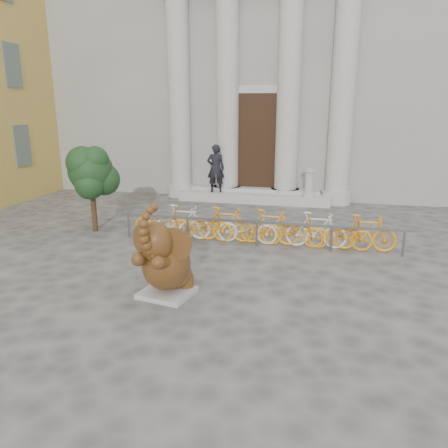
% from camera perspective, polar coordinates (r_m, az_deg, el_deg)
% --- Properties ---
extents(ground, '(80.00, 80.00, 0.00)m').
position_cam_1_polar(ground, '(8.98, -5.89, -9.79)').
color(ground, '#474442').
rests_on(ground, ground).
extents(classical_building, '(22.00, 10.70, 12.00)m').
position_cam_1_polar(classical_building, '(22.86, 6.62, 20.84)').
color(classical_building, gray).
rests_on(classical_building, ground).
extents(entrance_steps, '(6.00, 1.20, 0.36)m').
position_cam_1_polar(entrance_steps, '(17.65, 3.95, 3.56)').
color(entrance_steps, '#A8A59E').
rests_on(entrance_steps, ground).
extents(elephant_statue, '(1.32, 1.56, 2.00)m').
position_cam_1_polar(elephant_statue, '(8.91, -7.70, -4.98)').
color(elephant_statue, '#A8A59E').
rests_on(elephant_statue, ground).
extents(bike_rack, '(8.00, 0.53, 1.00)m').
position_cam_1_polar(bike_rack, '(12.22, 4.44, -0.32)').
color(bike_rack, slate).
rests_on(bike_rack, ground).
extents(tree, '(1.51, 1.38, 2.62)m').
position_cam_1_polar(tree, '(13.70, -16.94, 6.46)').
color(tree, '#332114').
rests_on(tree, ground).
extents(pedestrian, '(0.79, 0.62, 1.91)m').
position_cam_1_polar(pedestrian, '(17.54, -1.10, 7.28)').
color(pedestrian, black).
rests_on(pedestrian, entrance_steps).
extents(balustrade_post, '(0.44, 0.44, 1.08)m').
position_cam_1_polar(balustrade_post, '(17.03, 11.03, 5.19)').
color(balustrade_post, '#A8A59E').
rests_on(balustrade_post, entrance_steps).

